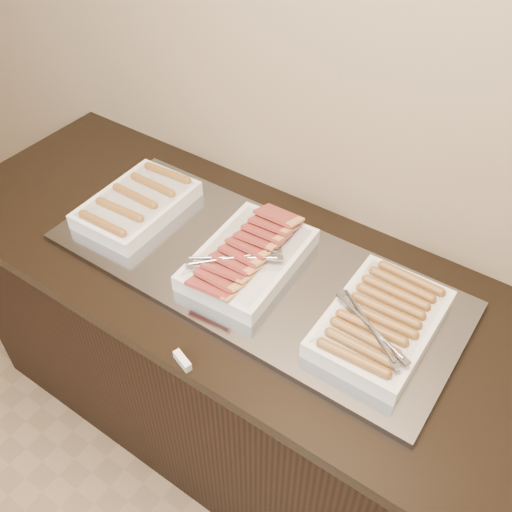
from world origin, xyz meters
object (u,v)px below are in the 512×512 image
Objects in this scene: warming_tray at (252,269)px; dish_right at (380,322)px; dish_center at (248,257)px; dish_left at (137,204)px; counter at (247,360)px.

warming_tray is 0.40m from dish_right.
dish_center reaches higher than warming_tray.
dish_left is 0.97× the size of dish_right.
dish_center is at bearing -2.00° from dish_left.
dish_right is at bearing -1.78° from dish_left.
dish_left is (-0.44, 0.00, 0.04)m from warming_tray.
dish_left is 0.84m from dish_right.
warming_tray is at bearing -1.55° from dish_left.
warming_tray is 0.05m from dish_center.
dish_center is (0.43, -0.00, 0.01)m from dish_left.
counter is 0.66m from dish_right.
warming_tray is 3.17× the size of dish_right.
counter is 0.46m from warming_tray.
warming_tray is at bearing 179.27° from dish_right.
dish_left is at bearing 180.00° from counter.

